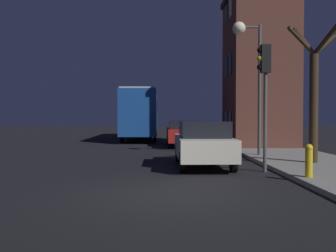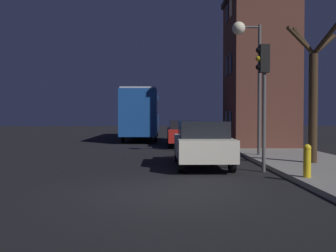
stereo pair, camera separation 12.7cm
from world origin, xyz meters
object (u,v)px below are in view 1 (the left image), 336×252
object	(u,v)px
car_near_lane	(203,143)
car_mid_lane	(183,133)
streetlamp	(247,52)
bus	(141,111)
fire_hydrant	(309,160)
bare_tree	(314,91)
traffic_light	(264,81)

from	to	relation	value
car_near_lane	car_mid_lane	distance (m)	9.00
streetlamp	car_mid_lane	size ratio (longest dim) A/B	1.20
streetlamp	bus	distance (m)	14.68
car_mid_lane	fire_hydrant	xyz separation A→B (m)	(2.69, -12.25, -0.20)
bare_tree	fire_hydrant	bearing A→B (deg)	-114.43
bare_tree	car_near_lane	world-z (taller)	bare_tree
bus	fire_hydrant	bearing A→B (deg)	-74.12
streetlamp	fire_hydrant	distance (m)	7.13
bare_tree	car_near_lane	distance (m)	4.35
streetlamp	fire_hydrant	bearing A→B (deg)	-86.81
traffic_light	car_mid_lane	distance (m)	10.75
traffic_light	car_near_lane	xyz separation A→B (m)	(-1.83, 1.34, -2.10)
bus	car_mid_lane	bearing A→B (deg)	-68.49
bare_tree	fire_hydrant	size ratio (longest dim) A/B	5.53
traffic_light	bare_tree	distance (m)	2.46
car_near_lane	fire_hydrant	xyz separation A→B (m)	(2.53, -3.25, -0.24)
bus	car_near_lane	bearing A→B (deg)	-79.49
bare_tree	fire_hydrant	world-z (taller)	bare_tree
bus	bare_tree	bearing A→B (deg)	-66.92
bare_tree	car_near_lane	bearing A→B (deg)	178.33
streetlamp	bare_tree	xyz separation A→B (m)	(1.75, -2.79, -1.88)
traffic_light	fire_hydrant	world-z (taller)	traffic_light
streetlamp	car_near_lane	distance (m)	5.08
traffic_light	car_near_lane	size ratio (longest dim) A/B	0.92
streetlamp	car_near_lane	bearing A→B (deg)	-129.38
bare_tree	car_near_lane	xyz separation A→B (m)	(-3.95, 0.12, -1.83)
car_near_lane	fire_hydrant	size ratio (longest dim) A/B	4.91
streetlamp	traffic_light	size ratio (longest dim) A/B	1.39
car_near_lane	bus	bearing A→B (deg)	100.51
car_near_lane	car_mid_lane	bearing A→B (deg)	91.08
streetlamp	car_mid_lane	world-z (taller)	streetlamp
bus	fire_hydrant	xyz separation A→B (m)	(5.53, -19.44, -1.58)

